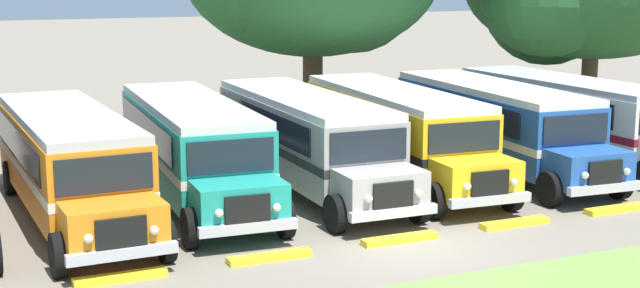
% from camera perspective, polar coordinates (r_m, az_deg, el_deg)
% --- Properties ---
extents(ground_plane, '(220.00, 220.00, 0.00)m').
position_cam_1_polar(ground_plane, '(21.71, 5.74, -6.58)').
color(ground_plane, slate).
extents(parked_bus_slot_1, '(2.96, 10.87, 2.82)m').
position_cam_1_polar(parked_bus_slot_1, '(24.82, -15.74, -0.94)').
color(parked_bus_slot_1, orange).
rests_on(parked_bus_slot_1, ground_plane).
extents(parked_bus_slot_2, '(3.21, 10.91, 2.82)m').
position_cam_1_polar(parked_bus_slot_2, '(26.26, -8.18, 0.01)').
color(parked_bus_slot_2, teal).
rests_on(parked_bus_slot_2, ground_plane).
extents(parked_bus_slot_3, '(2.86, 10.86, 2.82)m').
position_cam_1_polar(parked_bus_slot_3, '(27.22, -0.89, 0.51)').
color(parked_bus_slot_3, '#9E9993').
rests_on(parked_bus_slot_3, ground_plane).
extents(parked_bus_slot_4, '(3.25, 10.92, 2.82)m').
position_cam_1_polar(parked_bus_slot_4, '(28.64, 4.91, 0.99)').
color(parked_bus_slot_4, yellow).
rests_on(parked_bus_slot_4, ground_plane).
extents(parked_bus_slot_5, '(3.23, 10.92, 2.82)m').
position_cam_1_polar(parked_bus_slot_5, '(30.36, 11.15, 1.39)').
color(parked_bus_slot_5, '#23519E').
rests_on(parked_bus_slot_5, ground_plane).
extents(parked_bus_slot_6, '(2.97, 10.88, 2.82)m').
position_cam_1_polar(parked_bus_slot_6, '(32.58, 15.69, 1.83)').
color(parked_bus_slot_6, silver).
rests_on(parked_bus_slot_6, ground_plane).
extents(curb_wheelstop_1, '(2.00, 0.36, 0.15)m').
position_cam_1_polar(curb_wheelstop_1, '(19.80, -12.65, -8.33)').
color(curb_wheelstop_1, yellow).
rests_on(curb_wheelstop_1, ground_plane).
extents(curb_wheelstop_2, '(2.00, 0.36, 0.15)m').
position_cam_1_polar(curb_wheelstop_2, '(20.69, -3.25, -7.22)').
color(curb_wheelstop_2, yellow).
rests_on(curb_wheelstop_2, ground_plane).
extents(curb_wheelstop_3, '(2.00, 0.36, 0.15)m').
position_cam_1_polar(curb_wheelstop_3, '(22.08, 5.13, -6.06)').
color(curb_wheelstop_3, yellow).
rests_on(curb_wheelstop_3, ground_plane).
extents(curb_wheelstop_4, '(2.00, 0.36, 0.15)m').
position_cam_1_polar(curb_wheelstop_4, '(23.89, 12.35, -4.96)').
color(curb_wheelstop_4, yellow).
rests_on(curb_wheelstop_4, ground_plane).
extents(curb_wheelstop_5, '(2.00, 0.36, 0.15)m').
position_cam_1_polar(curb_wheelstop_5, '(26.02, 18.46, -3.96)').
color(curb_wheelstop_5, yellow).
rests_on(curb_wheelstop_5, ground_plane).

